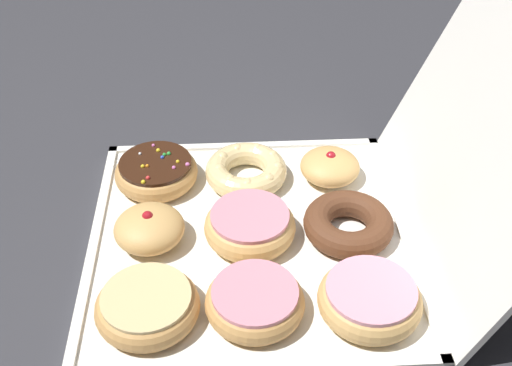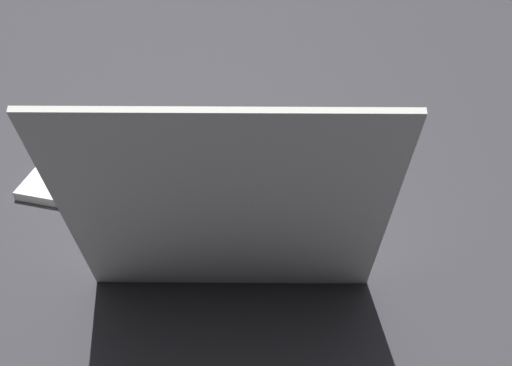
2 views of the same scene
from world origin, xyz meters
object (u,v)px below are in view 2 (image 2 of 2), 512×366
cruller_donut_3 (304,184)px  chocolate_cake_ring_donut_7 (234,231)px  donut_box (236,193)px  napkin_stack (65,180)px  jelly_filled_donut_1 (239,140)px  sprinkle_donut_0 (301,141)px  pink_frosted_donut_8 (153,231)px  glazed_ring_donut_2 (173,143)px  jelly_filled_donut_6 (306,227)px  pink_frosted_donut_5 (166,181)px  pink_frosted_donut_4 (235,182)px

cruller_donut_3 → chocolate_cake_ring_donut_7: bearing=46.4°
donut_box → napkin_stack: size_ratio=3.16×
donut_box → cruller_donut_3: bearing=178.7°
jelly_filled_donut_1 → sprinkle_donut_0: bearing=180.0°
chocolate_cake_ring_donut_7 → pink_frosted_donut_8: 0.13m
donut_box → glazed_ring_donut_2: (0.12, -0.12, 0.02)m
glazed_ring_donut_2 → jelly_filled_donut_6: (-0.24, 0.24, 0.00)m
sprinkle_donut_0 → jelly_filled_donut_6: 0.25m
sprinkle_donut_0 → pink_frosted_donut_5: sprinkle_donut_0 is taller
glazed_ring_donut_2 → chocolate_cake_ring_donut_7: 0.28m
chocolate_cake_ring_donut_7 → napkin_stack: 0.35m
sprinkle_donut_0 → glazed_ring_donut_2: 0.24m
cruller_donut_3 → chocolate_cake_ring_donut_7: 0.17m
donut_box → pink_frosted_donut_4: pink_frosted_donut_4 is taller
donut_box → pink_frosted_donut_8: bearing=45.3°
sprinkle_donut_0 → jelly_filled_donut_6: (0.00, 0.25, 0.00)m
sprinkle_donut_0 → jelly_filled_donut_1: size_ratio=1.31×
sprinkle_donut_0 → cruller_donut_3: (0.00, 0.13, -0.00)m
sprinkle_donut_0 → jelly_filled_donut_1: (0.12, -0.00, 0.00)m
donut_box → glazed_ring_donut_2: size_ratio=3.48×
jelly_filled_donut_1 → donut_box: bearing=89.3°
jelly_filled_donut_1 → pink_frosted_donut_8: size_ratio=0.76×
glazed_ring_donut_2 → chocolate_cake_ring_donut_7: same height
donut_box → cruller_donut_3: cruller_donut_3 is taller
napkin_stack → pink_frosted_donut_8: bearing=138.9°
cruller_donut_3 → pink_frosted_donut_8: 0.28m
donut_box → sprinkle_donut_0: (-0.12, -0.13, 0.02)m
cruller_donut_3 → pink_frosted_donut_8: (0.25, 0.13, 0.00)m
pink_frosted_donut_4 → pink_frosted_donut_5: pink_frosted_donut_4 is taller
pink_frosted_donut_8 → jelly_filled_donut_6: bearing=-177.8°
jelly_filled_donut_1 → jelly_filled_donut_6: bearing=115.2°
chocolate_cake_ring_donut_7 → pink_frosted_donut_8: pink_frosted_donut_8 is taller
cruller_donut_3 → napkin_stack: size_ratio=0.89×
jelly_filled_donut_1 → napkin_stack: jelly_filled_donut_1 is taller
cruller_donut_3 → napkin_stack: bearing=-4.3°
jelly_filled_donut_1 → napkin_stack: bearing=17.4°
chocolate_cake_ring_donut_7 → napkin_stack: (0.31, -0.16, -0.02)m
pink_frosted_donut_5 → jelly_filled_donut_1: bearing=-134.6°
chocolate_cake_ring_donut_7 → napkin_stack: bearing=-26.6°
jelly_filled_donut_1 → jelly_filled_donut_6: size_ratio=1.05×
jelly_filled_donut_1 → chocolate_cake_ring_donut_7: bearing=89.9°
pink_frosted_donut_5 → napkin_stack: bearing=-8.7°
cruller_donut_3 → pink_frosted_donut_5: (0.24, -0.00, 0.00)m
pink_frosted_donut_5 → pink_frosted_donut_8: pink_frosted_donut_8 is taller
jelly_filled_donut_1 → chocolate_cake_ring_donut_7: 0.25m
jelly_filled_donut_1 → pink_frosted_donut_8: (0.13, 0.26, -0.00)m
cruller_donut_3 → sprinkle_donut_0: bearing=-90.9°
cruller_donut_3 → napkin_stack: cruller_donut_3 is taller
jelly_filled_donut_6 → chocolate_cake_ring_donut_7: bearing=3.4°
pink_frosted_donut_5 → chocolate_cake_ring_donut_7: 0.18m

